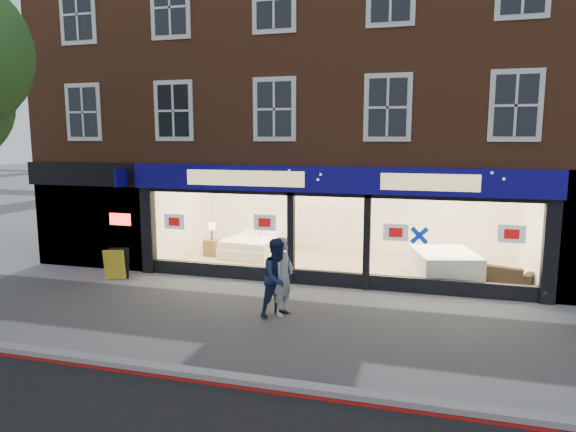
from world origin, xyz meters
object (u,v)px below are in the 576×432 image
at_px(display_bed, 255,245).
at_px(pedestrian_grey, 283,276).
at_px(sofa, 501,273).
at_px(mattress_stack, 445,265).
at_px(pedestrian_blue, 278,277).
at_px(a_board, 117,264).

height_order(display_bed, pedestrian_grey, pedestrian_grey).
bearing_deg(sofa, pedestrian_grey, 60.08).
xyz_separation_m(display_bed, mattress_stack, (6.13, -1.41, 0.05)).
relative_size(sofa, pedestrian_blue, 0.92).
xyz_separation_m(mattress_stack, a_board, (-9.07, -2.22, -0.04)).
distance_m(sofa, pedestrian_blue, 6.64).
relative_size(display_bed, sofa, 1.42).
distance_m(mattress_stack, pedestrian_grey, 5.23).
relative_size(mattress_stack, pedestrian_grey, 1.29).
bearing_deg(a_board, pedestrian_blue, -37.00).
height_order(sofa, a_board, a_board).
bearing_deg(pedestrian_grey, mattress_stack, -33.59).
bearing_deg(pedestrian_blue, mattress_stack, -5.85).
distance_m(sofa, pedestrian_grey, 6.50).
xyz_separation_m(display_bed, a_board, (-2.95, -3.63, 0.01)).
relative_size(mattress_stack, pedestrian_blue, 1.30).
height_order(mattress_stack, pedestrian_grey, pedestrian_grey).
xyz_separation_m(display_bed, sofa, (7.63, -1.21, -0.10)).
relative_size(sofa, a_board, 1.81).
distance_m(display_bed, mattress_stack, 6.29).
bearing_deg(pedestrian_blue, a_board, 110.94).
relative_size(mattress_stack, a_board, 2.57).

